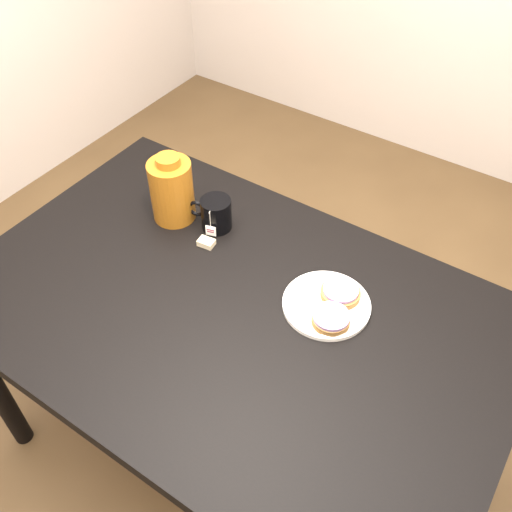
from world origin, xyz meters
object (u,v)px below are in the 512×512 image
Objects in this scene: bagel_back at (341,292)px; mug at (215,214)px; plate at (326,304)px; bagel_package at (172,190)px; bagel_front at (331,319)px; table at (232,327)px; teabag_pouch at (206,243)px.

bagel_back is 0.43m from mug.
bagel_package is at bearing 174.13° from plate.
bagel_front is 0.58× the size of bagel_package.
bagel_front is (0.02, -0.09, 0.00)m from bagel_back.
bagel_back reaches higher than plate.
mug is at bearing 174.08° from bagel_back.
bagel_back is 1.00× the size of mug.
table is 31.11× the size of teabag_pouch.
bagel_back reaches higher than table.
bagel_package is (-0.13, -0.03, 0.05)m from mug.
bagel_front is at bearing -7.49° from teabag_pouch.
mug reaches higher than bagel_front.
bagel_back is 3.07× the size of teabag_pouch.
plate is at bearing -1.21° from teabag_pouch.
bagel_package is at bearing 169.86° from bagel_front.
plate is at bearing -111.51° from bagel_back.
table is at bearing -145.51° from plate.
bagel_front is at bearing -52.14° from plate.
mug is (-0.43, 0.04, 0.02)m from bagel_back.
mug reaches higher than teabag_pouch.
teabag_pouch is at bearing -90.49° from mug.
bagel_package is (-0.54, 0.06, 0.09)m from plate.
bagel_front is 0.47m from mug.
bagel_front reaches higher than teabag_pouch.
plate is 0.06m from bagel_front.
table is 0.43m from bagel_package.
plate is at bearing 127.86° from bagel_front.
mug is 0.14m from bagel_package.
bagel_package reaches higher than teabag_pouch.
teabag_pouch is 0.21× the size of bagel_package.
plate is at bearing 34.49° from table.
bagel_front is 2.70× the size of teabag_pouch.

